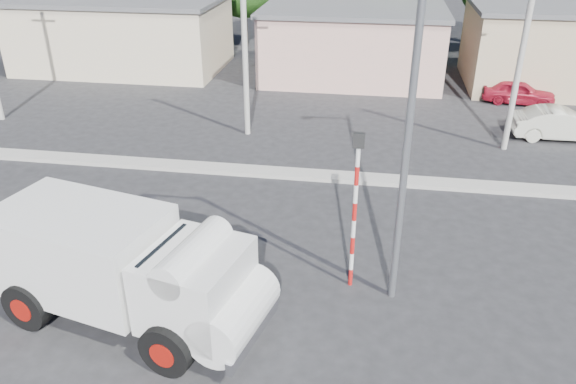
# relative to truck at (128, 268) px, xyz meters

# --- Properties ---
(ground_plane) EXTENTS (120.00, 120.00, 0.00)m
(ground_plane) POSITION_rel_truck_xyz_m (1.94, 0.77, -1.53)
(ground_plane) COLOR #242427
(ground_plane) RESTS_ON ground
(median) EXTENTS (40.00, 0.80, 0.16)m
(median) POSITION_rel_truck_xyz_m (1.94, 8.77, -1.45)
(median) COLOR #99968E
(median) RESTS_ON ground
(truck) EXTENTS (7.07, 3.89, 2.77)m
(truck) POSITION_rel_truck_xyz_m (0.00, 0.00, 0.00)
(truck) COLOR black
(truck) RESTS_ON ground
(bicycle) EXTENTS (2.02, 1.00, 1.02)m
(bicycle) POSITION_rel_truck_xyz_m (0.66, 0.71, -1.03)
(bicycle) COLOR black
(bicycle) RESTS_ON ground
(cyclist) EXTENTS (0.56, 0.75, 1.86)m
(cyclist) POSITION_rel_truck_xyz_m (0.66, 0.71, -0.60)
(cyclist) COLOR silver
(cyclist) RESTS_ON ground
(car_cream) EXTENTS (4.14, 1.54, 1.35)m
(car_cream) POSITION_rel_truck_xyz_m (13.47, 14.33, -0.86)
(car_cream) COLOR beige
(car_cream) RESTS_ON ground
(car_red) EXTENTS (3.71, 1.92, 1.21)m
(car_red) POSITION_rel_truck_xyz_m (12.69, 19.16, -0.93)
(car_red) COLOR #A4162A
(car_red) RESTS_ON ground
(traffic_pole) EXTENTS (0.28, 0.18, 4.36)m
(traffic_pole) POSITION_rel_truck_xyz_m (5.14, 2.27, 1.06)
(traffic_pole) COLOR red
(traffic_pole) RESTS_ON ground
(streetlight) EXTENTS (2.34, 0.22, 9.00)m
(streetlight) POSITION_rel_truck_xyz_m (6.08, 1.97, 3.43)
(streetlight) COLOR slate
(streetlight) RESTS_ON ground
(building_row) EXTENTS (37.80, 7.30, 4.44)m
(building_row) POSITION_rel_truck_xyz_m (3.04, 22.77, 0.60)
(building_row) COLOR beige
(building_row) RESTS_ON ground
(utility_poles) EXTENTS (35.40, 0.24, 8.00)m
(utility_poles) POSITION_rel_truck_xyz_m (5.19, 12.77, 2.53)
(utility_poles) COLOR #99968E
(utility_poles) RESTS_ON ground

